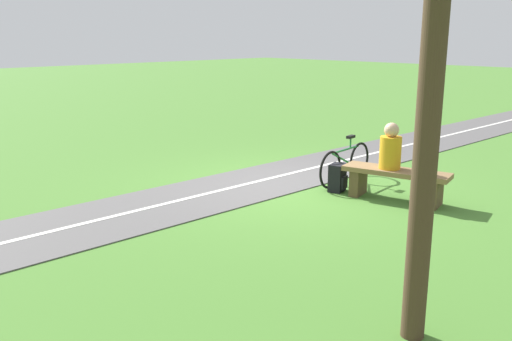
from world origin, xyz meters
TOP-DOWN VIEW (x-y plane):
  - ground_plane at (0.00, 0.00)m, footprint 80.00×80.00m
  - paved_path at (0.80, 4.00)m, footprint 2.88×36.04m
  - path_centre_line at (0.80, 4.00)m, footprint 1.00×31.99m
  - bench at (-1.67, -0.54)m, footprint 1.76×0.85m
  - person_seated at (-1.56, -0.51)m, footprint 0.42×0.42m
  - bicycle at (-0.43, -0.86)m, footprint 0.21×1.68m
  - backpack at (-0.68, -0.31)m, footprint 0.33×0.37m

SIDE VIEW (x-z plane):
  - ground_plane at x=0.00m, z-range 0.00..0.00m
  - paved_path at x=0.80m, z-range 0.00..0.02m
  - path_centre_line at x=0.80m, z-range 0.02..0.02m
  - backpack at x=-0.68m, z-range 0.00..0.47m
  - bench at x=-1.67m, z-range 0.09..0.61m
  - bicycle at x=-0.43m, z-range -0.07..0.78m
  - person_seated at x=-1.56m, z-range 0.47..1.22m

